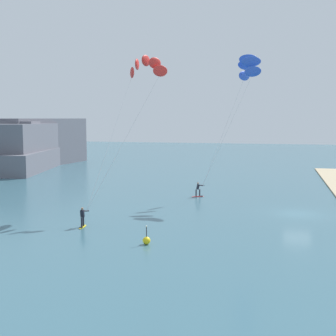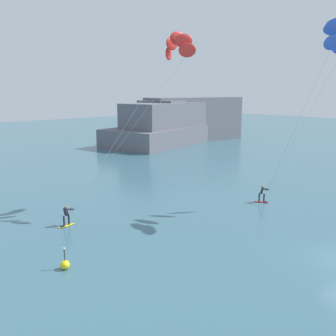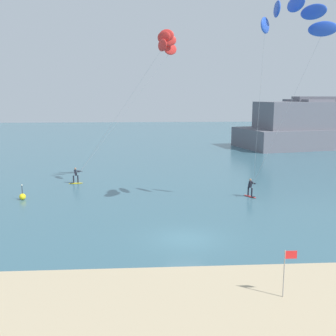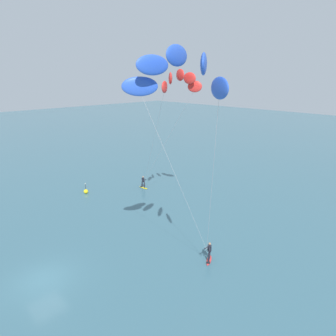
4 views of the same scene
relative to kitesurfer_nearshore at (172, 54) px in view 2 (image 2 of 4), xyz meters
The scene contains 4 objects.
kitesurfer_nearshore is the anchor object (origin of this frame).
kitesurfer_mid_water 13.10m from the kitesurfer_nearshore, 45.58° to the right, with size 6.41×7.72×16.09m.
marker_buoy 18.53m from the kitesurfer_nearshore, 162.62° to the right, with size 0.56×0.56×1.38m.
distant_headland 45.63m from the kitesurfer_nearshore, 45.33° to the left, with size 32.39×17.26×8.96m.
Camera 2 is at (-23.02, -8.43, 10.49)m, focal length 40.43 mm.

